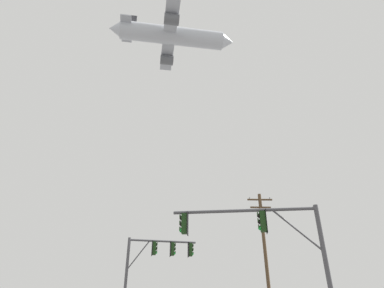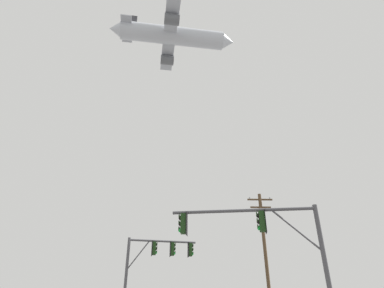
{
  "view_description": "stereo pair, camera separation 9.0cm",
  "coord_description": "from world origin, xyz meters",
  "px_view_note": "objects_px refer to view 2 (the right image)",
  "views": [
    {
      "loc": [
        -0.21,
        -6.94,
        1.43
      ],
      "look_at": [
        0.41,
        19.67,
        15.47
      ],
      "focal_mm": 29.95,
      "sensor_mm": 36.0,
      "label": 1
    },
    {
      "loc": [
        -0.12,
        -6.94,
        1.43
      ],
      "look_at": [
        0.41,
        19.67,
        15.47
      ],
      "focal_mm": 29.95,
      "sensor_mm": 36.0,
      "label": 2
    }
  ],
  "objects_px": {
    "signal_pole_near": "(265,237)",
    "signal_pole_far": "(155,260)",
    "utility_pole": "(265,254)",
    "airplane": "(173,36)"
  },
  "relations": [
    {
      "from": "signal_pole_near",
      "to": "utility_pole",
      "type": "relative_size",
      "value": 0.6
    },
    {
      "from": "utility_pole",
      "to": "airplane",
      "type": "xyz_separation_m",
      "value": [
        -9.46,
        18.51,
        43.79
      ]
    },
    {
      "from": "signal_pole_near",
      "to": "utility_pole",
      "type": "bearing_deg",
      "value": 76.65
    },
    {
      "from": "signal_pole_near",
      "to": "signal_pole_far",
      "type": "bearing_deg",
      "value": 120.3
    },
    {
      "from": "utility_pole",
      "to": "airplane",
      "type": "bearing_deg",
      "value": 117.07
    },
    {
      "from": "signal_pole_far",
      "to": "airplane",
      "type": "distance_m",
      "value": 49.78
    },
    {
      "from": "utility_pole",
      "to": "signal_pole_near",
      "type": "bearing_deg",
      "value": -103.35
    },
    {
      "from": "signal_pole_near",
      "to": "airplane",
      "type": "xyz_separation_m",
      "value": [
        -6.4,
        31.45,
        45.13
      ]
    },
    {
      "from": "signal_pole_near",
      "to": "signal_pole_far",
      "type": "relative_size",
      "value": 1.05
    },
    {
      "from": "signal_pole_far",
      "to": "airplane",
      "type": "bearing_deg",
      "value": 92.01
    }
  ]
}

